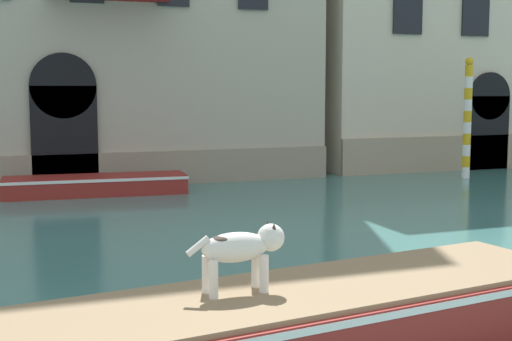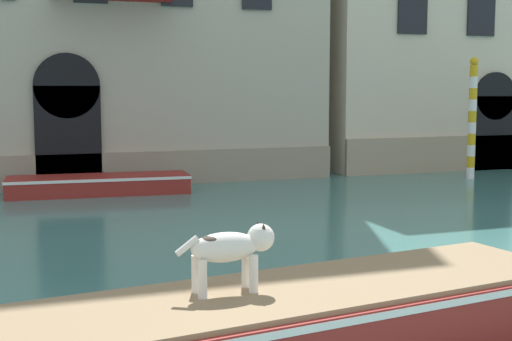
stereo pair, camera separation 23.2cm
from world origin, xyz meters
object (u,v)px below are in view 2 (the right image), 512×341
Objects in this scene: dog_on_deck at (232,248)px; boat_foreground at (230,328)px; boat_moored_near_palazzo at (99,184)px; mooring_pole_0 at (472,118)px.

boat_foreground is at bearing -114.26° from dog_on_deck.
boat_moored_near_palazzo is at bearing 87.16° from dog_on_deck.
dog_on_deck is (0.08, 0.20, 0.83)m from boat_foreground.
boat_foreground is at bearing -86.95° from boat_moored_near_palazzo.
mooring_pole_0 is at bearing 1.20° from boat_moored_near_palazzo.
boat_foreground is at bearing -134.56° from mooring_pole_0.
mooring_pole_0 is (11.89, -0.60, 1.71)m from boat_moored_near_palazzo.
boat_foreground reaches higher than boat_moored_near_palazzo.
mooring_pole_0 is (12.11, 12.30, 1.60)m from boat_foreground.
boat_moored_near_palazzo is (0.15, 12.69, -0.94)m from dog_on_deck.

